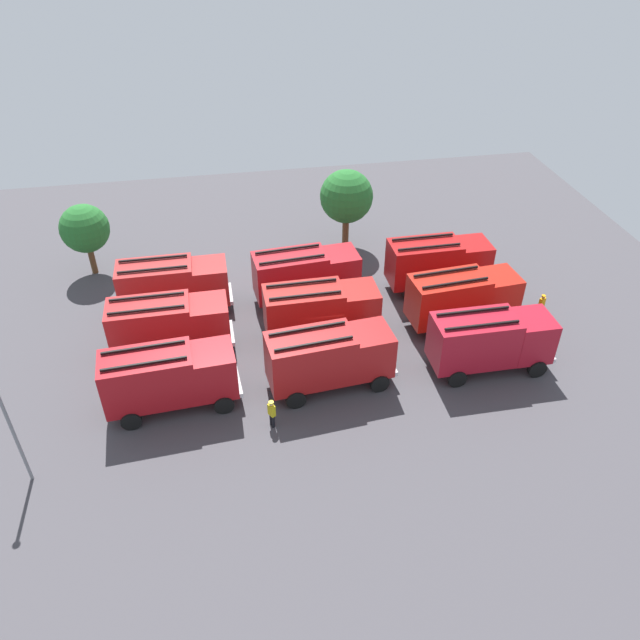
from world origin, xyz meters
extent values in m
plane|color=#423F44|center=(0.00, 0.00, 0.00)|extent=(54.78, 54.78, 0.00)
cube|color=maroon|center=(-6.63, -4.41, 2.10)|extent=(2.37, 2.65, 2.60)
cube|color=#8C9EAD|center=(-5.58, -4.33, 2.41)|extent=(0.23, 2.13, 1.46)
cube|color=maroon|center=(-10.12, -4.65, 2.25)|extent=(4.96, 2.83, 2.90)
cube|color=black|center=(-10.17, -3.97, 3.82)|extent=(4.32, 0.42, 0.12)
cube|color=black|center=(-10.07, -5.34, 3.82)|extent=(4.32, 0.42, 0.12)
cube|color=silver|center=(-5.43, -4.32, 0.95)|extent=(0.37, 2.38, 0.28)
cylinder|color=black|center=(-6.51, -3.20, 0.55)|extent=(1.12, 0.43, 1.10)
cylinder|color=black|center=(-6.34, -5.59, 0.55)|extent=(1.12, 0.43, 1.10)
cylinder|color=black|center=(-11.40, -3.54, 0.55)|extent=(1.12, 0.43, 1.10)
cylinder|color=black|center=(-11.23, -5.93, 0.55)|extent=(1.12, 0.43, 1.10)
cube|color=#A01617|center=(2.13, -4.25, 2.10)|extent=(2.43, 2.70, 2.60)
cube|color=#8C9EAD|center=(3.17, -4.15, 2.41)|extent=(0.28, 2.12, 1.46)
cube|color=#A01617|center=(-1.36, -4.59, 2.25)|extent=(5.02, 2.95, 2.90)
cube|color=black|center=(-1.42, -3.90, 3.82)|extent=(4.31, 0.53, 0.12)
cube|color=black|center=(-1.29, -5.27, 3.82)|extent=(4.31, 0.53, 0.12)
cube|color=silver|center=(3.32, -4.14, 0.95)|extent=(0.43, 2.38, 0.28)
cylinder|color=black|center=(2.21, -3.04, 0.55)|extent=(1.13, 0.45, 1.10)
cylinder|color=black|center=(2.44, -5.43, 0.55)|extent=(1.13, 0.45, 1.10)
cylinder|color=black|center=(-2.67, -3.51, 0.55)|extent=(1.13, 0.45, 1.10)
cylinder|color=black|center=(-2.44, -5.90, 0.55)|extent=(1.13, 0.45, 1.10)
cube|color=maroon|center=(11.61, -4.66, 2.10)|extent=(2.21, 2.51, 2.60)
cube|color=#8C9EAD|center=(12.66, -4.67, 2.41)|extent=(0.09, 2.13, 1.46)
cube|color=maroon|center=(8.11, -4.65, 2.25)|extent=(4.81, 2.52, 2.90)
cube|color=black|center=(8.11, -3.96, 3.82)|extent=(4.32, 0.14, 0.12)
cube|color=black|center=(8.11, -5.33, 3.82)|extent=(4.32, 0.14, 0.12)
cube|color=silver|center=(12.81, -4.67, 0.95)|extent=(0.21, 2.38, 0.28)
cylinder|color=black|center=(11.82, -3.47, 0.55)|extent=(1.10, 0.36, 1.10)
cylinder|color=black|center=(11.80, -5.87, 0.55)|extent=(1.10, 0.36, 1.10)
cylinder|color=black|center=(6.92, -3.44, 0.55)|extent=(1.10, 0.36, 1.10)
cylinder|color=black|center=(6.90, -5.84, 0.55)|extent=(1.10, 0.36, 1.10)
cube|color=#A81D1F|center=(-6.68, 0.24, 2.10)|extent=(2.23, 2.53, 2.60)
cube|color=#8C9EAD|center=(-5.63, 0.26, 2.41)|extent=(0.11, 2.13, 1.46)
cube|color=#A81D1F|center=(-10.18, 0.19, 2.25)|extent=(4.83, 2.57, 2.90)
cube|color=black|center=(-10.19, 0.88, 3.82)|extent=(4.32, 0.18, 0.12)
cube|color=black|center=(-10.17, -0.50, 3.82)|extent=(4.32, 0.18, 0.12)
cube|color=silver|center=(-5.48, 0.26, 0.95)|extent=(0.23, 2.38, 0.28)
cylinder|color=black|center=(-6.50, 1.44, 0.55)|extent=(1.10, 0.37, 1.10)
cylinder|color=black|center=(-6.47, -0.96, 0.55)|extent=(1.10, 0.37, 1.10)
cylinder|color=black|center=(-11.40, 1.38, 0.55)|extent=(1.10, 0.37, 1.10)
cylinder|color=black|center=(-11.37, -1.02, 0.55)|extent=(1.10, 0.37, 1.10)
cube|color=#A01916|center=(2.49, 0.06, 2.10)|extent=(2.23, 2.52, 2.60)
cube|color=#8C9EAD|center=(3.54, 0.07, 2.41)|extent=(0.10, 2.13, 1.46)
cube|color=#A01916|center=(-1.01, 0.02, 2.25)|extent=(4.83, 2.55, 2.90)
cube|color=black|center=(-1.01, 0.71, 3.82)|extent=(4.32, 0.17, 0.12)
cube|color=black|center=(-1.00, -0.66, 3.82)|extent=(4.32, 0.17, 0.12)
cube|color=silver|center=(3.69, 0.07, 0.95)|extent=(0.23, 2.38, 0.28)
cylinder|color=black|center=(2.68, 1.26, 0.55)|extent=(1.10, 0.36, 1.10)
cylinder|color=black|center=(2.71, -1.14, 0.55)|extent=(1.10, 0.36, 1.10)
cylinder|color=black|center=(-2.22, 1.21, 0.55)|extent=(1.10, 0.36, 1.10)
cylinder|color=black|center=(-2.19, -1.19, 0.55)|extent=(1.10, 0.36, 1.10)
cube|color=#AB190F|center=(11.61, 0.00, 2.10)|extent=(2.40, 2.67, 2.60)
cube|color=#8C9EAD|center=(12.66, 0.09, 2.41)|extent=(0.26, 2.12, 1.46)
cube|color=#AB190F|center=(8.12, -0.29, 2.25)|extent=(4.99, 2.89, 2.90)
cube|color=black|center=(8.07, 0.40, 3.82)|extent=(4.32, 0.48, 0.12)
cube|color=black|center=(8.18, -0.97, 3.82)|extent=(4.32, 0.48, 0.12)
cube|color=silver|center=(12.81, 0.10, 0.95)|extent=(0.40, 2.38, 0.28)
cylinder|color=black|center=(11.71, 1.21, 0.55)|extent=(1.13, 0.44, 1.10)
cylinder|color=black|center=(11.91, -1.18, 0.55)|extent=(1.13, 0.44, 1.10)
cylinder|color=black|center=(6.83, 0.81, 0.55)|extent=(1.13, 0.44, 1.10)
cylinder|color=black|center=(7.03, -1.58, 0.55)|extent=(1.13, 0.44, 1.10)
cube|color=maroon|center=(-6.48, 4.64, 2.10)|extent=(2.22, 2.52, 2.60)
cube|color=#8C9EAD|center=(-5.43, 4.65, 2.41)|extent=(0.09, 2.13, 1.46)
cube|color=maroon|center=(-9.98, 4.62, 2.25)|extent=(4.82, 2.53, 2.90)
cube|color=black|center=(-9.98, 5.30, 3.82)|extent=(4.32, 0.15, 0.12)
cube|color=black|center=(-9.97, 3.93, 3.82)|extent=(4.32, 0.15, 0.12)
cube|color=silver|center=(-5.28, 4.65, 0.95)|extent=(0.22, 2.38, 0.28)
cylinder|color=black|center=(-6.29, 5.84, 0.55)|extent=(1.10, 0.36, 1.10)
cylinder|color=black|center=(-6.27, 3.44, 0.55)|extent=(1.10, 0.36, 1.10)
cylinder|color=black|center=(-11.19, 5.81, 0.55)|extent=(1.10, 0.36, 1.10)
cylinder|color=black|center=(-11.17, 3.41, 0.55)|extent=(1.10, 0.36, 1.10)
cube|color=maroon|center=(2.26, 4.57, 2.10)|extent=(2.41, 2.68, 2.60)
cube|color=#8C9EAD|center=(3.30, 4.66, 2.41)|extent=(0.26, 2.12, 1.46)
cube|color=maroon|center=(-1.23, 4.26, 2.25)|extent=(5.00, 2.91, 2.90)
cube|color=black|center=(-1.29, 4.95, 3.82)|extent=(4.31, 0.49, 0.12)
cube|color=black|center=(-1.17, 3.58, 3.82)|extent=(4.31, 0.49, 0.12)
cube|color=silver|center=(3.45, 4.67, 0.95)|extent=(0.41, 2.38, 0.28)
cylinder|color=black|center=(2.35, 5.78, 0.55)|extent=(1.13, 0.44, 1.10)
cylinder|color=black|center=(2.56, 3.39, 0.55)|extent=(1.13, 0.44, 1.10)
cylinder|color=black|center=(-2.53, 5.35, 0.55)|extent=(1.13, 0.44, 1.10)
cylinder|color=black|center=(-2.32, 2.96, 0.55)|extent=(1.13, 0.44, 1.10)
cube|color=#9E1111|center=(11.52, 4.26, 2.10)|extent=(2.23, 2.52, 2.60)
cube|color=#8C9EAD|center=(12.57, 4.28, 2.41)|extent=(0.10, 2.13, 1.46)
cube|color=#9E1111|center=(8.02, 4.22, 2.25)|extent=(4.83, 2.55, 2.90)
cube|color=black|center=(8.01, 4.91, 3.82)|extent=(4.32, 0.17, 0.12)
cube|color=black|center=(8.03, 3.54, 3.82)|extent=(4.32, 0.17, 0.12)
cube|color=silver|center=(12.72, 4.28, 0.95)|extent=(0.23, 2.38, 0.28)
cylinder|color=black|center=(11.71, 5.47, 0.55)|extent=(1.10, 0.36, 1.10)
cylinder|color=black|center=(11.73, 3.07, 0.55)|extent=(1.10, 0.36, 1.10)
cylinder|color=black|center=(6.81, 5.41, 0.55)|extent=(1.10, 0.36, 1.10)
cylinder|color=black|center=(6.83, 3.01, 0.55)|extent=(1.10, 0.36, 1.10)
cylinder|color=black|center=(-3.93, -7.00, 0.40)|extent=(0.16, 0.16, 0.80)
cylinder|color=black|center=(-3.83, -7.18, 0.40)|extent=(0.16, 0.16, 0.80)
cube|color=gold|center=(-3.88, -7.09, 1.15)|extent=(0.42, 0.48, 0.70)
sphere|color=beige|center=(-3.88, -7.09, 1.62)|extent=(0.23, 0.23, 0.23)
cylinder|color=gold|center=(-3.88, -7.09, 1.71)|extent=(0.28, 0.28, 0.07)
cylinder|color=black|center=(14.87, -0.24, 0.38)|extent=(0.16, 0.16, 0.76)
cylinder|color=black|center=(14.69, -0.34, 0.38)|extent=(0.16, 0.16, 0.76)
cube|color=orange|center=(14.78, -0.29, 1.09)|extent=(0.48, 0.41, 0.66)
sphere|color=#9E704C|center=(14.78, -0.29, 1.53)|extent=(0.21, 0.21, 0.21)
cylinder|color=orange|center=(14.78, -0.29, 1.62)|extent=(0.27, 0.27, 0.06)
cylinder|color=black|center=(1.30, -2.13, 0.39)|extent=(0.16, 0.16, 0.78)
cylinder|color=black|center=(1.50, -2.19, 0.39)|extent=(0.16, 0.16, 0.78)
cube|color=gold|center=(1.40, -2.16, 1.12)|extent=(0.47, 0.35, 0.68)
sphere|color=beige|center=(1.40, -2.16, 1.57)|extent=(0.22, 0.22, 0.22)
cylinder|color=gold|center=(1.40, -2.16, 1.66)|extent=(0.28, 0.28, 0.07)
cylinder|color=brown|center=(-14.91, 10.77, 1.08)|extent=(0.43, 0.43, 2.15)
sphere|color=#236628|center=(-14.91, 10.77, 3.61)|extent=(3.44, 3.44, 3.44)
cylinder|color=brown|center=(4.10, 11.34, 1.25)|extent=(0.50, 0.50, 2.51)
sphere|color=#236628|center=(4.10, 11.34, 4.22)|extent=(4.02, 4.02, 4.02)
cone|color=#F2600C|center=(0.48, 7.50, 0.31)|extent=(0.43, 0.43, 0.62)
cylinder|color=slate|center=(-15.88, -8.51, 2.85)|extent=(0.16, 0.16, 5.70)
camera|label=1|loc=(-5.59, -30.56, 24.14)|focal=34.75mm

